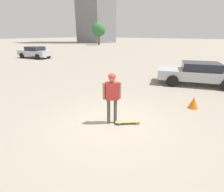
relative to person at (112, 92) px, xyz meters
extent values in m
plane|color=gray|center=(0.00, 0.00, -1.13)|extent=(220.00, 220.00, 0.00)
cylinder|color=#4C4742|center=(-0.08, 0.08, -0.70)|extent=(0.11, 0.11, 0.86)
cylinder|color=#4C4742|center=(0.08, -0.08, -0.70)|extent=(0.11, 0.11, 0.86)
cube|color=#B22D2D|center=(0.00, 0.00, 0.03)|extent=(0.43, 0.44, 0.59)
cylinder|color=#9E7051|center=(-0.18, 0.19, 0.04)|extent=(0.10, 0.10, 0.56)
cylinder|color=#9E7051|center=(0.18, -0.19, 0.04)|extent=(0.10, 0.10, 0.56)
sphere|color=#9E7051|center=(0.00, 0.00, 0.46)|extent=(0.23, 0.23, 0.23)
sphere|color=red|center=(0.00, 0.00, 0.50)|extent=(0.25, 0.25, 0.25)
cube|color=tan|center=(0.27, -0.47, -1.05)|extent=(0.70, 0.76, 0.01)
cylinder|color=green|center=(0.00, -0.32, -1.09)|extent=(0.07, 0.08, 0.07)
cylinder|color=green|center=(0.16, -0.18, -1.09)|extent=(0.07, 0.08, 0.07)
cylinder|color=green|center=(0.39, -0.76, -1.09)|extent=(0.07, 0.08, 0.07)
cylinder|color=green|center=(0.55, -0.62, -1.09)|extent=(0.07, 0.08, 0.07)
cube|color=#ADB2B7|center=(6.92, -1.21, -0.52)|extent=(3.13, 4.84, 0.55)
cube|color=#1E232D|center=(6.96, -1.32, -0.02)|extent=(2.14, 2.44, 0.45)
cylinder|color=black|center=(5.64, -0.18, -0.80)|extent=(0.41, 0.69, 0.66)
cylinder|color=black|center=(7.27, 0.40, -0.80)|extent=(0.41, 0.69, 0.66)
cylinder|color=black|center=(8.20, -2.25, -0.80)|extent=(0.41, 0.69, 0.66)
cube|color=#ADB2B7|center=(7.81, 17.80, -0.50)|extent=(2.49, 4.61, 0.62)
cube|color=#1E232D|center=(7.83, 17.69, 0.05)|extent=(1.88, 2.21, 0.47)
cylinder|color=black|center=(6.72, 18.97, -0.81)|extent=(0.31, 0.67, 0.65)
cylinder|color=black|center=(8.41, 19.28, -0.81)|extent=(0.31, 0.67, 0.65)
cylinder|color=black|center=(7.21, 16.31, -0.81)|extent=(0.31, 0.67, 0.65)
cylinder|color=black|center=(8.91, 16.62, -0.81)|extent=(0.31, 0.67, 0.65)
cylinder|color=brown|center=(32.98, 28.90, 0.19)|extent=(0.48, 0.48, 2.63)
sphere|color=#2D6B33|center=(32.98, 28.90, 2.75)|extent=(3.58, 3.58, 3.58)
cone|color=orange|center=(3.02, -1.93, -0.88)|extent=(0.40, 0.40, 0.49)
camera|label=1|loc=(-4.32, -3.21, 1.79)|focal=28.00mm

